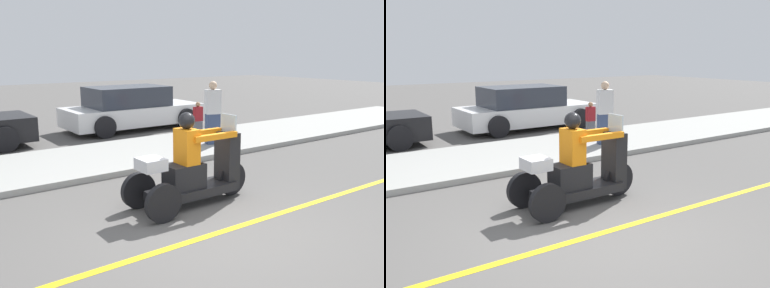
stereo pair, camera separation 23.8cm
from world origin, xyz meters
TOP-DOWN VIEW (x-y plane):
  - ground_plane at (0.00, 0.00)m, footprint 60.00×60.00m
  - lane_stripe at (0.44, 0.00)m, footprint 24.00×0.12m
  - sidewalk_strip at (0.00, 4.60)m, footprint 28.00×2.80m
  - motorcycle_trike at (0.45, 1.12)m, footprint 2.18×0.83m
  - spectator_by_tree at (3.39, 4.88)m, footprint 0.24×0.15m
  - spectator_far_back at (3.30, 4.14)m, footprint 0.43×0.33m
  - parked_car_lot_center at (2.99, 7.86)m, footprint 4.37×1.99m

SIDE VIEW (x-z plane):
  - ground_plane at x=0.00m, z-range 0.00..0.00m
  - lane_stripe at x=0.44m, z-range 0.00..0.01m
  - sidewalk_strip at x=0.00m, z-range 0.00..0.12m
  - motorcycle_trike at x=0.45m, z-range -0.21..1.29m
  - spectator_by_tree at x=3.39m, z-range 0.10..1.10m
  - parked_car_lot_center at x=2.99m, z-range -0.03..1.33m
  - spectator_far_back at x=3.30m, z-range 0.09..1.68m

